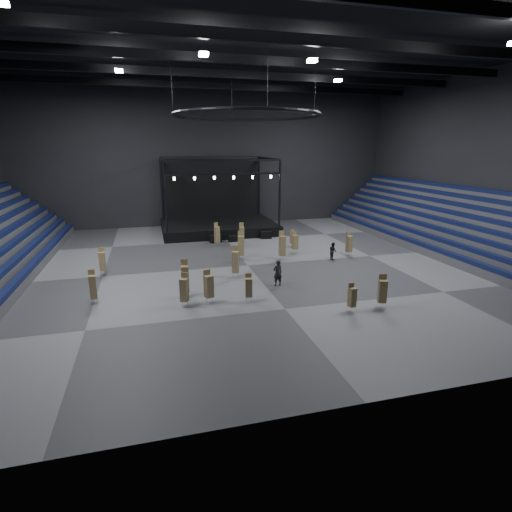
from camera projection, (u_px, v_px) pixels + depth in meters
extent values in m
plane|color=#565659|center=(248.00, 265.00, 36.46)|extent=(50.00, 50.00, 0.00)
cube|color=black|center=(246.00, 49.00, 31.67)|extent=(50.00, 42.00, 0.20)
cube|color=black|center=(210.00, 158.00, 53.62)|extent=(50.00, 0.20, 18.00)
cube|color=black|center=(384.00, 190.00, 14.52)|extent=(50.00, 0.20, 18.00)
cube|color=black|center=(487.00, 162.00, 40.31)|extent=(0.20, 42.00, 18.00)
cube|color=black|center=(26.00, 271.00, 31.69)|extent=(0.59, 40.00, 0.40)
cube|color=black|center=(12.00, 263.00, 31.27)|extent=(0.59, 40.00, 0.40)
cube|color=#454548|center=(446.00, 247.00, 41.70)|extent=(7.20, 40.00, 0.75)
cube|color=black|center=(420.00, 243.00, 40.73)|extent=(0.59, 40.00, 0.40)
cube|color=#454548|center=(450.00, 243.00, 41.72)|extent=(6.30, 40.00, 1.50)
cube|color=black|center=(428.00, 236.00, 40.76)|extent=(0.59, 40.00, 0.40)
cube|color=#454548|center=(454.00, 239.00, 41.73)|extent=(5.40, 40.00, 2.25)
cube|color=black|center=(436.00, 228.00, 40.78)|extent=(0.59, 40.00, 0.40)
cube|color=#454548|center=(458.00, 235.00, 41.74)|extent=(4.50, 40.00, 3.00)
cube|color=black|center=(445.00, 220.00, 40.81)|extent=(0.59, 40.00, 0.40)
cube|color=#454548|center=(462.00, 232.00, 41.75)|extent=(3.60, 40.00, 3.75)
cube|color=black|center=(453.00, 213.00, 40.83)|extent=(0.59, 40.00, 0.40)
cube|color=#454548|center=(466.00, 228.00, 41.77)|extent=(2.70, 40.00, 4.50)
cube|color=black|center=(461.00, 205.00, 40.86)|extent=(0.59, 40.00, 0.40)
cube|color=#454548|center=(471.00, 224.00, 41.78)|extent=(1.80, 40.00, 5.25)
cube|color=black|center=(470.00, 197.00, 40.88)|extent=(0.59, 40.00, 0.40)
cube|color=#454548|center=(475.00, 220.00, 41.79)|extent=(0.90, 40.00, 6.00)
cube|color=black|center=(478.00, 190.00, 40.91)|extent=(0.59, 40.00, 0.40)
cube|color=black|center=(218.00, 227.00, 50.74)|extent=(14.00, 10.00, 1.20)
cube|color=black|center=(212.00, 187.00, 53.98)|extent=(13.30, 0.30, 8.00)
cylinder|color=black|center=(165.00, 197.00, 43.61)|extent=(0.24, 0.24, 7.80)
cylinder|color=black|center=(162.00, 189.00, 52.17)|extent=(0.24, 0.24, 7.80)
cylinder|color=black|center=(280.00, 194.00, 46.90)|extent=(0.24, 0.24, 7.80)
cylinder|color=black|center=(259.00, 186.00, 55.47)|extent=(0.24, 0.24, 7.80)
cube|color=black|center=(224.00, 160.00, 44.22)|extent=(13.40, 0.25, 0.25)
cube|color=black|center=(211.00, 158.00, 52.78)|extent=(13.40, 0.25, 0.25)
cube|color=black|center=(224.00, 174.00, 44.62)|extent=(13.40, 0.20, 0.20)
cylinder|color=white|center=(174.00, 179.00, 43.35)|extent=(0.24, 0.24, 0.35)
cylinder|color=white|center=(195.00, 178.00, 43.90)|extent=(0.24, 0.24, 0.35)
cylinder|color=white|center=(214.00, 178.00, 44.45)|extent=(0.24, 0.24, 0.35)
cylinder|color=white|center=(234.00, 178.00, 45.00)|extent=(0.24, 0.24, 0.35)
cylinder|color=white|center=(252.00, 177.00, 45.55)|extent=(0.24, 0.24, 0.35)
cylinder|color=white|center=(271.00, 177.00, 46.10)|extent=(0.24, 0.24, 0.35)
torus|color=black|center=(247.00, 115.00, 33.00)|extent=(12.30, 12.30, 0.30)
cylinder|color=black|center=(315.00, 85.00, 33.84)|extent=(0.04, 0.04, 5.00)
cylinder|color=black|center=(232.00, 92.00, 37.92)|extent=(0.04, 0.04, 5.00)
cylinder|color=black|center=(171.00, 79.00, 30.84)|extent=(0.04, 0.04, 5.00)
cylinder|color=black|center=(268.00, 69.00, 26.75)|extent=(0.04, 0.04, 5.00)
cube|color=black|center=(272.00, 37.00, 25.37)|extent=(49.00, 0.35, 0.70)
cube|color=black|center=(246.00, 60.00, 31.89)|extent=(49.00, 0.35, 0.70)
cube|color=black|center=(229.00, 74.00, 38.40)|extent=(49.00, 0.35, 0.70)
cube|color=black|center=(216.00, 86.00, 45.85)|extent=(49.00, 0.35, 0.70)
cube|color=white|center=(0.00, 2.00, 17.38)|extent=(0.60, 0.60, 0.25)
cube|color=white|center=(119.00, 71.00, 33.28)|extent=(0.60, 0.60, 0.25)
cube|color=white|center=(338.00, 80.00, 38.26)|extent=(0.60, 0.60, 0.25)
cube|color=white|center=(204.00, 54.00, 27.32)|extent=(0.60, 0.60, 0.25)
cube|color=white|center=(312.00, 60.00, 29.32)|extent=(0.60, 0.60, 0.25)
cube|color=black|center=(216.00, 239.00, 45.02)|extent=(1.44, 1.08, 0.86)
cube|color=black|center=(233.00, 239.00, 45.35)|extent=(1.08, 0.60, 0.70)
cube|color=black|center=(266.00, 235.00, 46.91)|extent=(1.32, 0.76, 0.84)
cylinder|color=silver|center=(247.00, 300.00, 27.71)|extent=(0.03, 0.03, 0.38)
cylinder|color=silver|center=(246.00, 298.00, 28.04)|extent=(0.03, 0.03, 0.38)
cylinder|color=silver|center=(252.00, 300.00, 27.80)|extent=(0.03, 0.03, 0.38)
cylinder|color=silver|center=(251.00, 298.00, 28.13)|extent=(0.03, 0.03, 0.38)
cube|color=tan|center=(249.00, 287.00, 27.69)|extent=(0.51, 0.51, 1.33)
cube|color=tan|center=(248.00, 278.00, 27.71)|extent=(0.44, 0.11, 0.73)
cylinder|color=silver|center=(294.00, 252.00, 40.33)|extent=(0.03, 0.03, 0.43)
cylinder|color=silver|center=(292.00, 251.00, 40.71)|extent=(0.03, 0.03, 0.43)
cylinder|color=silver|center=(297.00, 251.00, 40.43)|extent=(0.03, 0.03, 0.43)
cylinder|color=silver|center=(296.00, 250.00, 40.81)|extent=(0.03, 0.03, 0.43)
cube|color=tan|center=(295.00, 242.00, 40.32)|extent=(0.58, 0.58, 1.46)
cube|color=tan|center=(294.00, 235.00, 40.33)|extent=(0.49, 0.13, 0.80)
cylinder|color=silver|center=(348.00, 254.00, 39.32)|extent=(0.03, 0.03, 0.41)
cylinder|color=silver|center=(346.00, 253.00, 39.68)|extent=(0.03, 0.03, 0.41)
cylinder|color=silver|center=(351.00, 254.00, 39.41)|extent=(0.03, 0.03, 0.41)
cylinder|color=silver|center=(349.00, 253.00, 39.78)|extent=(0.03, 0.03, 0.41)
cube|color=tan|center=(349.00, 244.00, 39.28)|extent=(0.58, 0.58, 1.63)
cube|color=tan|center=(348.00, 236.00, 39.25)|extent=(0.48, 0.15, 0.90)
cylinder|color=silver|center=(216.00, 245.00, 43.28)|extent=(0.03, 0.03, 0.40)
cylinder|color=silver|center=(215.00, 244.00, 43.63)|extent=(0.03, 0.03, 0.40)
cylinder|color=silver|center=(219.00, 244.00, 43.37)|extent=(0.03, 0.03, 0.40)
cylinder|color=silver|center=(219.00, 244.00, 43.72)|extent=(0.03, 0.03, 0.40)
cube|color=tan|center=(217.00, 235.00, 43.22)|extent=(0.62, 0.62, 1.74)
cube|color=tan|center=(216.00, 227.00, 43.15)|extent=(0.45, 0.22, 0.96)
cylinder|color=silver|center=(182.00, 305.00, 26.80)|extent=(0.03, 0.03, 0.41)
cylinder|color=silver|center=(182.00, 303.00, 27.16)|extent=(0.03, 0.03, 0.41)
cylinder|color=silver|center=(188.00, 305.00, 26.90)|extent=(0.03, 0.03, 0.41)
cylinder|color=silver|center=(187.00, 303.00, 27.26)|extent=(0.03, 0.03, 0.41)
cube|color=tan|center=(184.00, 290.00, 26.76)|extent=(0.64, 0.64, 1.59)
cube|color=tan|center=(185.00, 278.00, 26.76)|extent=(0.45, 0.24, 0.88)
cylinder|color=silver|center=(380.00, 306.00, 26.56)|extent=(0.03, 0.03, 0.43)
cylinder|color=silver|center=(377.00, 304.00, 26.95)|extent=(0.03, 0.03, 0.43)
cylinder|color=silver|center=(386.00, 306.00, 26.67)|extent=(0.03, 0.03, 0.43)
cylinder|color=silver|center=(382.00, 304.00, 27.05)|extent=(0.03, 0.03, 0.43)
cube|color=tan|center=(383.00, 291.00, 26.55)|extent=(0.67, 0.67, 1.53)
cube|color=tan|center=(383.00, 280.00, 26.56)|extent=(0.49, 0.23, 0.84)
cylinder|color=silver|center=(281.00, 259.00, 37.85)|extent=(0.03, 0.03, 0.45)
cylinder|color=silver|center=(279.00, 257.00, 38.24)|extent=(0.03, 0.03, 0.45)
cylinder|color=silver|center=(285.00, 258.00, 37.95)|extent=(0.03, 0.03, 0.45)
cylinder|color=silver|center=(283.00, 257.00, 38.35)|extent=(0.03, 0.03, 0.45)
cube|color=tan|center=(282.00, 246.00, 37.78)|extent=(0.55, 0.55, 1.91)
cube|color=tan|center=(282.00, 236.00, 37.75)|extent=(0.52, 0.08, 1.05)
cylinder|color=silver|center=(207.00, 301.00, 27.42)|extent=(0.03, 0.03, 0.44)
cylinder|color=silver|center=(206.00, 299.00, 27.81)|extent=(0.03, 0.03, 0.44)
cylinder|color=silver|center=(213.00, 301.00, 27.52)|extent=(0.03, 0.03, 0.44)
cylinder|color=silver|center=(212.00, 299.00, 27.91)|extent=(0.03, 0.03, 0.44)
cube|color=tan|center=(209.00, 286.00, 27.40)|extent=(0.69, 0.69, 1.56)
cube|color=tan|center=(207.00, 276.00, 27.38)|extent=(0.50, 0.25, 0.86)
cylinder|color=silver|center=(292.00, 246.00, 42.96)|extent=(0.03, 0.03, 0.37)
cylinder|color=silver|center=(290.00, 245.00, 43.29)|extent=(0.03, 0.03, 0.37)
cylinder|color=silver|center=(295.00, 245.00, 43.05)|extent=(0.03, 0.03, 0.37)
cylinder|color=silver|center=(294.00, 245.00, 43.37)|extent=(0.03, 0.03, 0.37)
cube|color=tan|center=(293.00, 238.00, 42.96)|extent=(0.56, 0.56, 1.22)
cube|color=tan|center=(292.00, 232.00, 42.95)|extent=(0.42, 0.19, 0.67)
cylinder|color=silver|center=(239.00, 258.00, 37.92)|extent=(0.03, 0.03, 0.45)
cylinder|color=silver|center=(238.00, 257.00, 38.32)|extent=(0.03, 0.03, 0.45)
cylinder|color=silver|center=(244.00, 258.00, 38.03)|extent=(0.03, 0.03, 0.45)
cylinder|color=silver|center=(243.00, 257.00, 38.42)|extent=(0.03, 0.03, 0.45)
cube|color=tan|center=(241.00, 246.00, 37.86)|extent=(0.59, 0.59, 1.89)
cube|color=tan|center=(241.00, 236.00, 37.84)|extent=(0.52, 0.12, 1.04)
cylinder|color=silver|center=(91.00, 302.00, 27.34)|extent=(0.03, 0.03, 0.38)
cylinder|color=silver|center=(92.00, 300.00, 27.68)|extent=(0.03, 0.03, 0.38)
cylinder|color=silver|center=(97.00, 302.00, 27.43)|extent=(0.03, 0.03, 0.38)
cylinder|color=silver|center=(98.00, 300.00, 27.77)|extent=(0.03, 0.03, 0.38)
cube|color=tan|center=(93.00, 287.00, 27.28)|extent=(0.51, 0.51, 1.65)
cube|color=tan|center=(92.00, 276.00, 27.25)|extent=(0.44, 0.11, 0.91)
cylinder|color=silver|center=(183.00, 295.00, 28.54)|extent=(0.03, 0.03, 0.43)
cylinder|color=silver|center=(183.00, 293.00, 28.92)|extent=(0.03, 0.03, 0.43)
cylinder|color=silver|center=(189.00, 295.00, 28.64)|extent=(0.03, 0.03, 0.43)
cylinder|color=silver|center=(189.00, 293.00, 29.02)|extent=(0.03, 0.03, 0.43)
cube|color=tan|center=(185.00, 279.00, 28.47)|extent=(0.55, 0.55, 1.89)
cube|color=tan|center=(185.00, 266.00, 28.44)|extent=(0.50, 0.10, 1.04)
cylinder|color=silver|center=(101.00, 274.00, 33.39)|extent=(0.03, 0.03, 0.42)
cylinder|color=silver|center=(101.00, 272.00, 33.76)|extent=(0.03, 0.03, 0.42)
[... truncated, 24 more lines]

